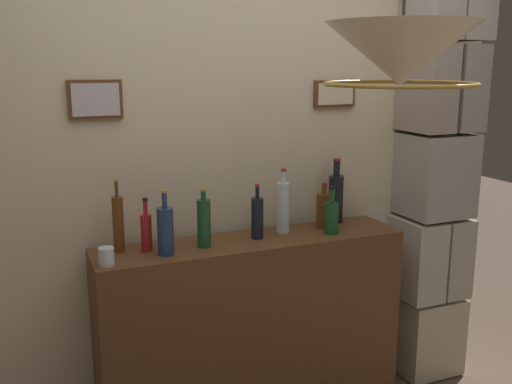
{
  "coord_description": "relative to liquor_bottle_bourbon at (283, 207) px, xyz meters",
  "views": [
    {
      "loc": [
        -1.04,
        -1.68,
        1.83
      ],
      "look_at": [
        0.0,
        0.8,
        1.23
      ],
      "focal_mm": 40.74,
      "sensor_mm": 36.0,
      "label": 1
    }
  ],
  "objects": [
    {
      "name": "liquor_bottle_whiskey",
      "position": [
        -0.64,
        -0.12,
        -0.02
      ],
      "size": [
        0.07,
        0.07,
        0.3
      ],
      "color": "navy",
      "rests_on": "bar_shelf_unit"
    },
    {
      "name": "liquor_bottle_brandy",
      "position": [
        -0.16,
        -0.05,
        -0.03
      ],
      "size": [
        0.06,
        0.06,
        0.27
      ],
      "color": "black",
      "rests_on": "bar_shelf_unit"
    },
    {
      "name": "liquor_bottle_vermouth",
      "position": [
        0.35,
        0.07,
        0.01
      ],
      "size": [
        0.08,
        0.08,
        0.35
      ],
      "color": "black",
      "rests_on": "bar_shelf_unit"
    },
    {
      "name": "liquor_bottle_vodka",
      "position": [
        -0.71,
        -0.03,
        -0.04
      ],
      "size": [
        0.05,
        0.05,
        0.25
      ],
      "color": "#A61D23",
      "rests_on": "bar_shelf_unit"
    },
    {
      "name": "stone_pillar",
      "position": [
        0.95,
        0.02,
        0.1
      ],
      "size": [
        0.4,
        0.38,
        2.39
      ],
      "color": "beige",
      "rests_on": "ground"
    },
    {
      "name": "liquor_bottle_bourbon",
      "position": [
        0.0,
        0.0,
        0.0
      ],
      "size": [
        0.07,
        0.07,
        0.33
      ],
      "color": "silver",
      "rests_on": "bar_shelf_unit"
    },
    {
      "name": "liquor_bottle_rum",
      "position": [
        0.21,
        -0.12,
        -0.04
      ],
      "size": [
        0.07,
        0.07,
        0.24
      ],
      "color": "#1A4D25",
      "rests_on": "bar_shelf_unit"
    },
    {
      "name": "liquor_bottle_mezcal",
      "position": [
        0.23,
        -0.0,
        -0.04
      ],
      "size": [
        0.08,
        0.08,
        0.24
      ],
      "color": "#5F3613",
      "rests_on": "bar_shelf_unit"
    },
    {
      "name": "liquor_bottle_port",
      "position": [
        -0.44,
        -0.07,
        -0.02
      ],
      "size": [
        0.06,
        0.06,
        0.28
      ],
      "color": "#1B4C26",
      "rests_on": "bar_shelf_unit"
    },
    {
      "name": "glass_tumbler_rocks",
      "position": [
        -0.91,
        -0.16,
        -0.09
      ],
      "size": [
        0.07,
        0.07,
        0.08
      ],
      "color": "silver",
      "rests_on": "bar_shelf_unit"
    },
    {
      "name": "pendant_lamp",
      "position": [
        0.13,
        -0.74,
        0.74
      ],
      "size": [
        0.58,
        0.58,
        0.58
      ],
      "color": "#EFE5C6"
    },
    {
      "name": "liquor_bottle_rye",
      "position": [
        -0.83,
        0.01,
        0.0
      ],
      "size": [
        0.05,
        0.05,
        0.34
      ],
      "color": "#5E3614",
      "rests_on": "bar_shelf_unit"
    },
    {
      "name": "bar_shelf_unit",
      "position": [
        -0.2,
        -0.06,
        -0.62
      ],
      "size": [
        1.54,
        0.35,
        0.98
      ],
      "primitive_type": "cube",
      "color": "brown",
      "rests_on": "ground"
    },
    {
      "name": "panelled_rear_partition",
      "position": [
        -0.2,
        0.19,
        0.19
      ],
      "size": [
        3.1,
        0.15,
        2.46
      ],
      "color": "beige",
      "rests_on": "ground"
    }
  ]
}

